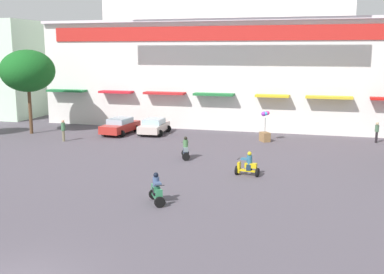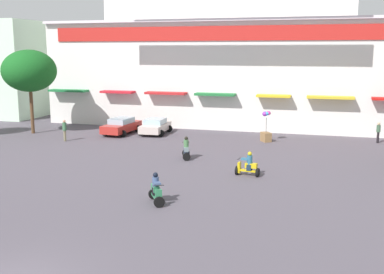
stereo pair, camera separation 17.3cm
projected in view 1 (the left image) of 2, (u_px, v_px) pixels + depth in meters
ground_plane at (153, 179)px, 26.86m from camera, size 128.00×128.00×0.00m
colonial_building at (231, 31)px, 47.71m from camera, size 34.86×18.46×20.95m
flank_building_left at (3, 68)px, 54.00m from camera, size 11.48×11.71×10.43m
plaza_tree_0 at (28, 71)px, 40.42m from camera, size 4.56×4.92×7.35m
parked_car_0 at (120, 126)px, 41.04m from camera, size 2.62×4.58×1.42m
parked_car_1 at (154, 126)px, 41.06m from camera, size 2.50×4.07×1.36m
scooter_rider_2 at (248, 166)px, 27.36m from camera, size 1.45×0.71×1.47m
scooter_rider_3 at (186, 149)px, 31.65m from camera, size 0.92×1.44×1.56m
scooter_rider_4 at (157, 191)px, 22.44m from camera, size 1.21×1.51×1.50m
pedestrian_0 at (63, 129)px, 37.67m from camera, size 0.40×0.40×1.75m
pedestrian_1 at (377, 131)px, 37.07m from camera, size 0.43×0.43×1.67m
balloon_vendor_cart at (265, 129)px, 37.61m from camera, size 1.00×1.08×2.50m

